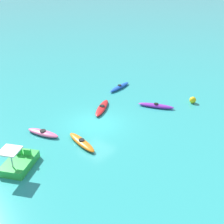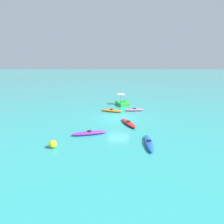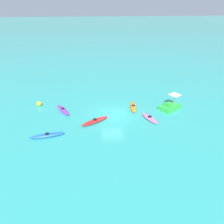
{
  "view_description": "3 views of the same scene",
  "coord_description": "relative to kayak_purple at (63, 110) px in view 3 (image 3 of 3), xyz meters",
  "views": [
    {
      "loc": [
        -13.87,
        -13.33,
        10.78
      ],
      "look_at": [
        1.16,
        -0.68,
        0.77
      ],
      "focal_mm": 45.32,
      "sensor_mm": 36.0,
      "label": 1
    },
    {
      "loc": [
        19.59,
        2.01,
        5.96
      ],
      "look_at": [
        -1.26,
        -0.96,
        0.38
      ],
      "focal_mm": 28.04,
      "sensor_mm": 36.0,
      "label": 2
    },
    {
      "loc": [
        3.98,
        19.68,
        10.66
      ],
      "look_at": [
        0.03,
        -0.2,
        0.27
      ],
      "focal_mm": 32.57,
      "sensor_mm": 36.0,
      "label": 3
    }
  ],
  "objects": [
    {
      "name": "buoy_yellow",
      "position": [
        2.88,
        -2.02,
        0.13
      ],
      "size": [
        0.59,
        0.59,
        0.59
      ],
      "primitive_type": "sphere",
      "color": "yellow",
      "rests_on": "ground_plane"
    },
    {
      "name": "kayak_orange",
      "position": [
        -8.2,
        0.8,
        0.0
      ],
      "size": [
        1.26,
        3.02,
        0.37
      ],
      "color": "orange",
      "rests_on": "ground_plane"
    },
    {
      "name": "kayak_pink",
      "position": [
        -9.14,
        3.81,
        0.0
      ],
      "size": [
        1.33,
        2.7,
        0.37
      ],
      "color": "pink",
      "rests_on": "ground_plane"
    },
    {
      "name": "kayak_red",
      "position": [
        -3.32,
        3.3,
        0.0
      ],
      "size": [
        3.2,
        2.09,
        0.37
      ],
      "color": "red",
      "rests_on": "ground_plane"
    },
    {
      "name": "kayak_blue",
      "position": [
        1.34,
        5.13,
        -0.0
      ],
      "size": [
        3.19,
        0.83,
        0.37
      ],
      "color": "blue",
      "rests_on": "ground_plane"
    },
    {
      "name": "kayak_purple",
      "position": [
        0.0,
        0.0,
        0.0
      ],
      "size": [
        1.77,
        3.12,
        0.37
      ],
      "color": "purple",
      "rests_on": "ground_plane"
    },
    {
      "name": "ground_plane",
      "position": [
        -5.45,
        2.05,
        -0.16
      ],
      "size": [
        600.0,
        600.0,
        0.0
      ],
      "primitive_type": "plane",
      "color": "teal"
    },
    {
      "name": "pedal_boat_green",
      "position": [
        -12.36,
        1.9,
        0.17
      ],
      "size": [
        2.82,
        2.44,
        1.68
      ],
      "color": "green",
      "rests_on": "ground_plane"
    }
  ]
}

